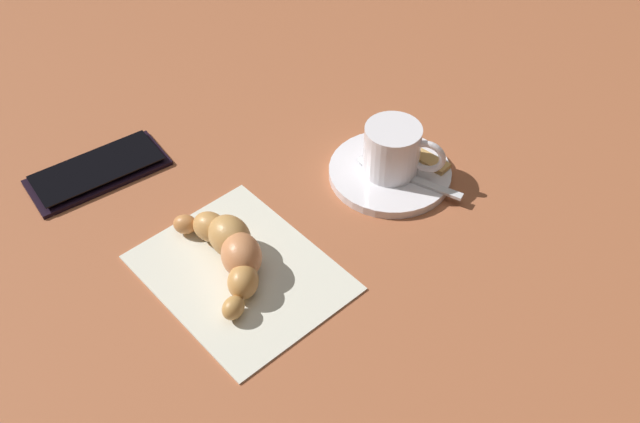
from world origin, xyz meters
The scene contains 8 objects.
ground_plane centered at (0.00, 0.00, 0.00)m, with size 1.80×1.80×0.00m, color #A35A37.
saucer centered at (0.10, -0.02, 0.01)m, with size 0.14×0.14×0.01m, color white.
espresso_cup centered at (0.10, -0.02, 0.04)m, with size 0.06×0.09×0.06m.
teaspoon centered at (0.10, -0.03, 0.01)m, with size 0.04×0.12×0.01m.
sugar_packet centered at (0.14, -0.04, 0.01)m, with size 0.07×0.02×0.01m, color tan.
napkin centered at (-0.10, 0.01, 0.00)m, with size 0.15×0.19×0.00m, color silver.
croissant centered at (-0.10, 0.02, 0.02)m, with size 0.09×0.14×0.04m.
cell_phone centered at (-0.10, 0.23, 0.01)m, with size 0.16×0.10×0.01m.
Camera 1 is at (-0.40, -0.34, 0.55)m, focal length 40.75 mm.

